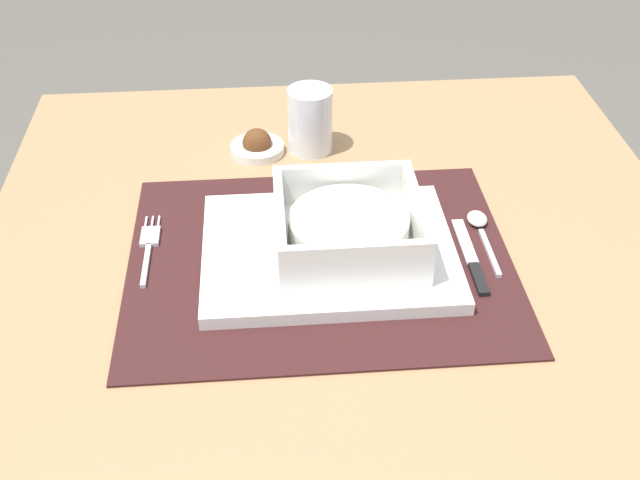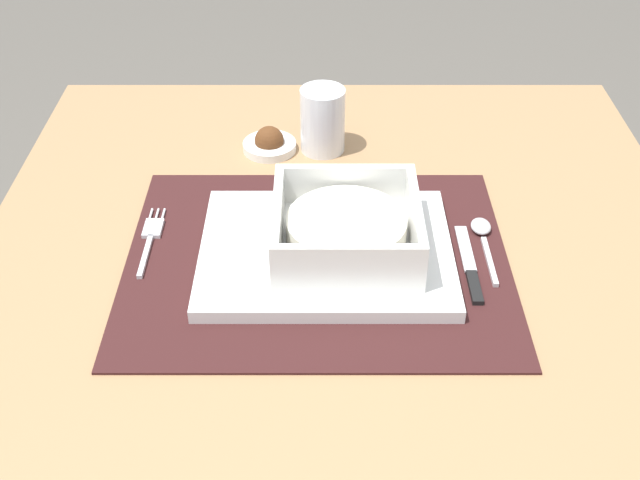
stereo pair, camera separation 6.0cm
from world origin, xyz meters
name	(u,v)px [view 2 (the right image)]	position (x,y,z in m)	size (l,w,h in m)	color
dining_table	(341,299)	(0.00, 0.00, 0.62)	(0.86, 0.79, 0.73)	#A37A51
placemat	(320,260)	(-0.03, -0.06, 0.73)	(0.44, 0.36, 0.00)	#381919
serving_plate	(329,251)	(-0.02, -0.05, 0.74)	(0.29, 0.23, 0.02)	white
porridge_bowl	(349,230)	(0.01, -0.05, 0.77)	(0.16, 0.16, 0.06)	white
fork	(154,235)	(-0.23, -0.01, 0.73)	(0.02, 0.13, 0.00)	silver
spoon	(486,236)	(0.17, -0.02, 0.74)	(0.02, 0.12, 0.01)	silver
butter_knife	(473,268)	(0.15, -0.08, 0.73)	(0.01, 0.14, 0.01)	black
bread_knife	(447,253)	(0.12, -0.05, 0.73)	(0.01, 0.13, 0.01)	#59331E
drinking_glass	(326,124)	(-0.02, 0.19, 0.77)	(0.06, 0.06, 0.09)	white
condiment_saucer	(272,143)	(-0.09, 0.19, 0.74)	(0.07, 0.07, 0.04)	white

